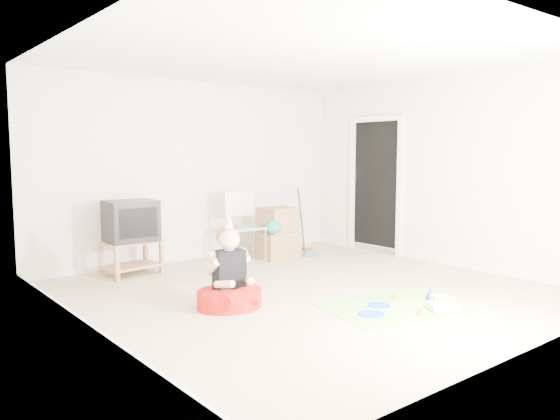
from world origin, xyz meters
TOP-DOWN VIEW (x-y plane):
  - ground at (0.00, 0.00)m, footprint 5.00×5.00m
  - doorway_recess at (2.48, 1.20)m, footprint 0.02×0.90m
  - tv_stand at (-1.24, 2.03)m, footprint 0.76×0.53m
  - crt_tv at (-1.24, 2.03)m, footprint 0.62×0.52m
  - folding_chair at (0.35, 1.75)m, footprint 0.55×0.54m
  - cardboard_boxes at (0.95, 1.79)m, footprint 0.63×0.49m
  - floor_mop at (1.42, 1.56)m, footprint 0.27×0.33m
  - book_pile at (1.70, 2.04)m, footprint 0.22×0.26m
  - seated_woman at (-1.08, -0.00)m, footprint 0.74×0.74m
  - party_mat at (0.29, -1.04)m, footprint 1.65×1.32m
  - birthday_cake at (0.51, -1.43)m, footprint 0.35×0.33m
  - blue_plate_near at (0.14, -0.93)m, footprint 0.30×0.30m
  - blue_plate_far at (-0.15, -1.09)m, footprint 0.34×0.34m
  - orange_cup_near at (0.48, -0.86)m, footprint 0.07×0.07m
  - orange_cup_far at (0.20, -1.39)m, footprint 0.07×0.07m
  - blue_party_hat at (0.74, -1.11)m, footprint 0.11×0.11m

SIDE VIEW (x-z plane):
  - ground at x=0.00m, z-range 0.00..0.00m
  - party_mat at x=0.29m, z-range 0.00..0.01m
  - blue_plate_near at x=0.14m, z-range 0.01..0.02m
  - blue_plate_far at x=-0.15m, z-range 0.01..0.02m
  - book_pile at x=1.70m, z-range 0.00..0.08m
  - birthday_cake at x=0.51m, z-range -0.03..0.11m
  - orange_cup_far at x=0.20m, z-range 0.01..0.07m
  - orange_cup_near at x=0.48m, z-range 0.01..0.08m
  - blue_party_hat at x=0.74m, z-range 0.01..0.15m
  - seated_woman at x=-1.08m, z-range -0.27..0.70m
  - tv_stand at x=-1.24m, z-range 0.04..0.48m
  - floor_mop at x=1.42m, z-range -0.25..0.77m
  - cardboard_boxes at x=0.95m, z-range -0.02..0.74m
  - folding_chair at x=0.35m, z-range -0.01..1.04m
  - crt_tv at x=-1.24m, z-range 0.44..0.96m
  - doorway_recess at x=2.48m, z-range 0.00..2.05m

